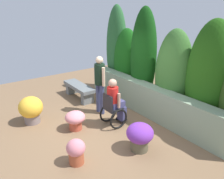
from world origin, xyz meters
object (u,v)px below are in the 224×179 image
object	(u,v)px
stone_bench	(79,89)
flower_pot_terracotta_by_wall	(75,119)
person_in_wheelchair	(114,104)
flower_pot_purple_near	(140,136)
flower_pot_red_accent	(76,151)
flower_pot_small_foreground	(31,109)
person_standing_companion	(100,81)

from	to	relation	value
stone_bench	flower_pot_terracotta_by_wall	distance (m)	2.13
person_in_wheelchair	flower_pot_terracotta_by_wall	size ratio (longest dim) A/B	2.52
stone_bench	person_in_wheelchair	bearing A→B (deg)	-2.36
flower_pot_purple_near	flower_pot_red_accent	world-z (taller)	flower_pot_purple_near
stone_bench	flower_pot_purple_near	bearing A→B (deg)	-4.86
person_in_wheelchair	flower_pot_purple_near	xyz separation A→B (m)	(1.25, -0.22, -0.26)
flower_pot_red_accent	person_in_wheelchair	bearing A→B (deg)	117.38
person_in_wheelchair	flower_pot_small_foreground	bearing A→B (deg)	-133.15
person_standing_companion	flower_pot_red_accent	world-z (taller)	person_standing_companion
person_in_wheelchair	stone_bench	bearing A→B (deg)	172.80
person_in_wheelchair	flower_pot_purple_near	world-z (taller)	person_in_wheelchair
stone_bench	flower_pot_terracotta_by_wall	bearing A→B (deg)	-30.18
flower_pot_red_accent	flower_pot_terracotta_by_wall	bearing A→B (deg)	153.43
flower_pot_terracotta_by_wall	flower_pot_red_accent	xyz separation A→B (m)	(1.23, -0.61, 0.00)
person_in_wheelchair	person_standing_companion	xyz separation A→B (m)	(-0.85, 0.10, 0.39)
person_standing_companion	flower_pot_small_foreground	distance (m)	2.07
person_in_wheelchair	flower_pot_terracotta_by_wall	world-z (taller)	person_in_wheelchair
person_in_wheelchair	flower_pot_purple_near	distance (m)	1.29
flower_pot_terracotta_by_wall	flower_pot_small_foreground	bearing A→B (deg)	-141.81
person_standing_companion	flower_pot_red_accent	xyz separation A→B (m)	(1.67, -1.69, -0.71)
flower_pot_terracotta_by_wall	flower_pot_purple_near	bearing A→B (deg)	24.59
stone_bench	flower_pot_purple_near	size ratio (longest dim) A/B	2.30
person_in_wheelchair	flower_pot_purple_near	bearing A→B (deg)	-14.10
person_in_wheelchair	person_standing_companion	distance (m)	0.94
stone_bench	person_standing_companion	size ratio (longest dim) A/B	0.86
flower_pot_terracotta_by_wall	flower_pot_small_foreground	size ratio (longest dim) A/B	0.68
flower_pot_small_foreground	flower_pot_terracotta_by_wall	bearing A→B (deg)	38.19
flower_pot_purple_near	flower_pot_terracotta_by_wall	xyz separation A→B (m)	(-1.65, -0.76, -0.07)
flower_pot_purple_near	flower_pot_red_accent	size ratio (longest dim) A/B	1.18
person_standing_companion	flower_pot_small_foreground	xyz separation A→B (m)	(-0.59, -1.89, -0.60)
stone_bench	person_standing_companion	xyz separation A→B (m)	(1.38, -0.01, 0.68)
person_in_wheelchair	flower_pot_red_accent	xyz separation A→B (m)	(0.82, -1.59, -0.32)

